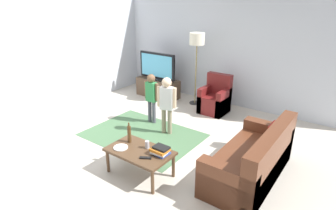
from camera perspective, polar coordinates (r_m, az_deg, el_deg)
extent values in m
plane|color=beige|center=(5.21, -3.96, -8.62)|extent=(7.80, 7.80, 0.00)
cube|color=silver|center=(7.18, 11.65, 10.89)|extent=(6.00, 0.12, 2.70)
cube|color=silver|center=(6.98, -23.73, 9.26)|extent=(0.12, 6.00, 2.70)
cube|color=#4C724C|center=(5.66, -5.15, -6.02)|extent=(2.20, 1.60, 0.01)
cube|color=#4C3828|center=(7.67, -2.05, 3.51)|extent=(1.20, 0.44, 0.50)
cube|color=black|center=(7.69, -2.27, 2.35)|extent=(1.10, 0.32, 0.03)
cube|color=black|center=(7.58, -2.17, 5.38)|extent=(0.44, 0.28, 0.03)
cube|color=black|center=(7.49, -2.21, 7.99)|extent=(1.10, 0.07, 0.68)
cube|color=#59B2D8|center=(7.46, -2.39, 7.94)|extent=(1.00, 0.01, 0.58)
cube|color=brown|center=(4.52, 16.00, -11.53)|extent=(0.80, 1.80, 0.42)
cube|color=brown|center=(4.34, 20.03, -10.14)|extent=(0.20, 1.80, 0.86)
cube|color=brown|center=(3.85, 11.63, -15.91)|extent=(0.80, 0.20, 0.60)
cube|color=brown|center=(5.14, 19.36, -6.52)|extent=(0.80, 0.20, 0.60)
cube|color=#B22823|center=(4.78, 20.50, -5.38)|extent=(0.10, 0.32, 0.32)
cube|color=maroon|center=(6.71, 9.30, 0.20)|extent=(0.60, 0.60, 0.42)
cube|color=maroon|center=(6.82, 10.28, 2.62)|extent=(0.60, 0.16, 0.90)
cube|color=maroon|center=(6.78, 7.55, 1.34)|extent=(0.12, 0.60, 0.60)
cube|color=maroon|center=(6.58, 11.20, 0.48)|extent=(0.12, 0.60, 0.60)
cylinder|color=#262626|center=(7.29, 5.44, 0.44)|extent=(0.28, 0.28, 0.02)
cylinder|color=#99844C|center=(7.06, 5.65, 6.14)|extent=(0.03, 0.03, 1.50)
cylinder|color=silver|center=(6.88, 5.92, 13.22)|extent=(0.36, 0.36, 0.28)
cylinder|color=#4C4C59|center=(6.15, -3.71, -1.23)|extent=(0.08, 0.08, 0.49)
cylinder|color=#4C4C59|center=(6.08, -2.88, -1.49)|extent=(0.08, 0.08, 0.49)
cube|color=#338C4C|center=(5.95, -3.39, 2.68)|extent=(0.23, 0.13, 0.42)
sphere|color=brown|center=(5.86, -3.45, 5.42)|extent=(0.17, 0.17, 0.17)
cylinder|color=brown|center=(6.04, -4.47, 3.13)|extent=(0.07, 0.07, 0.38)
cylinder|color=brown|center=(5.85, -2.28, 2.59)|extent=(0.07, 0.07, 0.38)
cylinder|color=gray|center=(5.62, -0.87, -3.22)|extent=(0.09, 0.09, 0.52)
cylinder|color=gray|center=(5.59, 0.35, -3.38)|extent=(0.09, 0.09, 0.52)
cube|color=white|center=(5.42, -0.27, 1.38)|extent=(0.28, 0.21, 0.45)
sphere|color=beige|center=(5.32, -0.27, 4.60)|extent=(0.19, 0.19, 0.19)
cylinder|color=beige|center=(5.46, -1.87, 1.77)|extent=(0.07, 0.07, 0.40)
cylinder|color=beige|center=(5.37, 1.35, 1.43)|extent=(0.07, 0.07, 0.40)
cube|color=#513823|center=(4.33, -5.77, -9.35)|extent=(1.00, 0.60, 0.04)
cylinder|color=#513823|center=(4.57, -12.10, -11.04)|extent=(0.05, 0.05, 0.38)
cylinder|color=#513823|center=(4.04, -3.16, -15.35)|extent=(0.05, 0.05, 0.38)
cylinder|color=#513823|center=(4.86, -7.70, -8.62)|extent=(0.05, 0.05, 0.38)
cylinder|color=#513823|center=(4.36, 1.10, -12.20)|extent=(0.05, 0.05, 0.38)
cube|color=#334CA5|center=(4.20, -1.46, -9.67)|extent=(0.25, 0.22, 0.03)
cube|color=white|center=(4.17, -1.65, -9.50)|extent=(0.25, 0.22, 0.03)
cube|color=orange|center=(4.16, -1.61, -9.04)|extent=(0.25, 0.21, 0.04)
cube|color=black|center=(4.14, -1.39, -8.63)|extent=(0.23, 0.17, 0.03)
cylinder|color=#4C3319|center=(4.49, -7.86, -5.89)|extent=(0.06, 0.06, 0.28)
cylinder|color=#4C3319|center=(4.42, -7.97, -3.95)|extent=(0.02, 0.02, 0.06)
cube|color=black|center=(4.11, -4.59, -10.63)|extent=(0.17, 0.13, 0.02)
cylinder|color=silver|center=(4.33, -4.24, -8.01)|extent=(0.07, 0.07, 0.12)
cylinder|color=white|center=(4.41, -9.58, -8.49)|extent=(0.22, 0.22, 0.02)
cube|color=silver|center=(4.39, -9.40, -8.45)|extent=(0.15, 0.03, 0.01)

